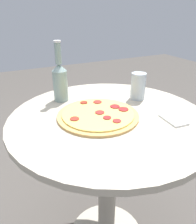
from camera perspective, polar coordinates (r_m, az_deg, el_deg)
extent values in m
cylinder|color=#B2A893|center=(1.14, 2.43, -18.62)|extent=(0.09, 0.09, 0.73)
cylinder|color=#B2A893|center=(0.92, 2.87, -1.49)|extent=(0.83, 0.83, 0.02)
cylinder|color=tan|center=(0.90, 0.00, -0.86)|extent=(0.34, 0.34, 0.01)
cylinder|color=#EACC60|center=(0.90, 0.00, -0.40)|extent=(0.30, 0.30, 0.01)
cylinder|color=maroon|center=(0.90, 0.46, -0.11)|extent=(0.04, 0.04, 0.00)
cylinder|color=maroon|center=(0.85, 2.39, -1.47)|extent=(0.03, 0.03, 0.00)
cylinder|color=maroon|center=(0.95, 4.44, 1.45)|extent=(0.04, 0.04, 0.00)
cylinder|color=maroon|center=(0.83, 4.95, -2.33)|extent=(0.03, 0.03, 0.00)
cylinder|color=maroon|center=(0.93, 6.67, 0.72)|extent=(0.04, 0.04, 0.00)
cylinder|color=maroon|center=(0.85, -6.21, -1.68)|extent=(0.04, 0.04, 0.00)
cylinder|color=maroon|center=(0.99, -3.72, 2.49)|extent=(0.03, 0.03, 0.00)
cylinder|color=maroon|center=(1.00, 0.03, 2.68)|extent=(0.04, 0.04, 0.00)
cylinder|color=gray|center=(1.05, -9.78, 6.76)|extent=(0.07, 0.07, 0.15)
cone|color=gray|center=(1.03, -10.15, 11.40)|extent=(0.07, 0.07, 0.03)
cylinder|color=gray|center=(1.01, -10.43, 14.83)|extent=(0.03, 0.03, 0.09)
cylinder|color=silver|center=(1.00, -10.67, 17.70)|extent=(0.03, 0.03, 0.01)
cylinder|color=#ADBCC6|center=(1.07, 10.43, 6.65)|extent=(0.07, 0.07, 0.13)
cube|color=white|center=(0.92, 19.08, -1.84)|extent=(0.11, 0.07, 0.01)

